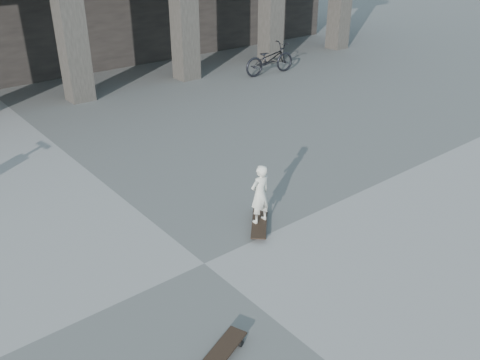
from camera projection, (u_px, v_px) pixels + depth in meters
ground at (204, 263)px, 7.35m from camera, size 90.00×90.00×0.00m
longboard at (259, 222)px, 8.23m from camera, size 0.86×0.90×0.10m
skateboard_spare at (219, 356)px, 5.67m from camera, size 0.93×0.54×0.11m
child at (260, 194)px, 7.99m from camera, size 0.37×0.25×0.99m
bicycle at (270, 59)px, 16.50m from camera, size 1.92×0.78×0.99m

